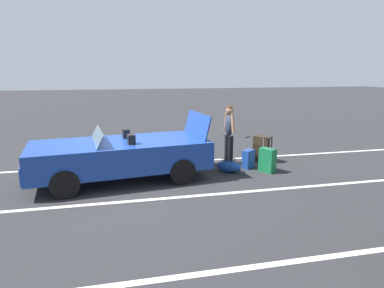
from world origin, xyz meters
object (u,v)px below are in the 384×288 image
(convertible_car, at_px, (112,156))
(suitcase_medium_bright, at_px, (267,160))
(suitcase_large_black, at_px, (262,149))
(duffel_bag, at_px, (229,166))
(traveler_person, at_px, (229,132))
(suitcase_small_carryon, at_px, (248,159))

(convertible_car, xyz_separation_m, suitcase_medium_bright, (-3.91, 0.16, -0.28))
(suitcase_large_black, relative_size, suitcase_medium_bright, 0.81)
(suitcase_large_black, relative_size, duffel_bag, 1.07)
(suitcase_large_black, bearing_deg, traveler_person, -30.11)
(suitcase_medium_bright, xyz_separation_m, traveler_person, (0.75, -0.91, 0.62))
(suitcase_large_black, distance_m, traveler_person, 1.18)
(convertible_car, distance_m, suitcase_medium_bright, 3.92)
(suitcase_large_black, bearing_deg, suitcase_small_carryon, 6.90)
(suitcase_medium_bright, bearing_deg, suitcase_large_black, 42.70)
(convertible_car, height_order, suitcase_medium_bright, convertible_car)
(suitcase_medium_bright, relative_size, suitcase_small_carryon, 1.07)
(convertible_car, xyz_separation_m, duffel_bag, (-2.93, -0.03, -0.43))
(suitcase_large_black, distance_m, suitcase_small_carryon, 0.85)
(suitcase_large_black, xyz_separation_m, suitcase_small_carryon, (0.64, 0.55, -0.11))
(suitcase_medium_bright, bearing_deg, traveler_person, 98.57)
(convertible_car, bearing_deg, duffel_bag, 173.24)
(suitcase_small_carryon, bearing_deg, suitcase_medium_bright, 4.60)
(convertible_car, relative_size, suitcase_small_carryon, 5.05)
(suitcase_medium_bright, height_order, duffel_bag, suitcase_medium_bright)
(convertible_car, height_order, traveler_person, traveler_person)
(duffel_bag, xyz_separation_m, traveler_person, (-0.23, -0.72, 0.77))
(suitcase_small_carryon, distance_m, duffel_bag, 0.68)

